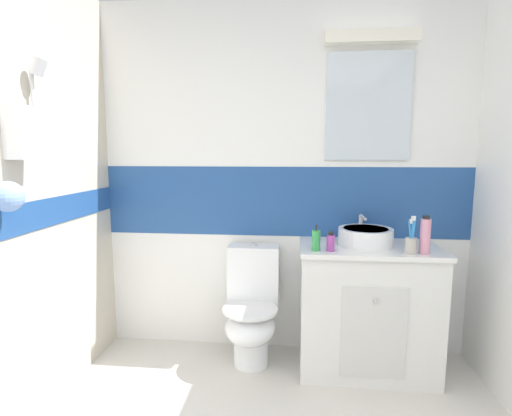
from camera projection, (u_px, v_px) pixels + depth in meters
name	position (u px, v px, depth m)	size (l,w,h in m)	color
wall_back_tiled	(285.00, 179.00, 2.84)	(3.20, 0.20, 2.50)	white
vanity_cabinet	(367.00, 308.00, 2.61)	(0.89, 0.53, 0.85)	silver
sink_basin	(365.00, 236.00, 2.56)	(0.35, 0.40, 0.18)	white
toilet	(252.00, 310.00, 2.70)	(0.37, 0.50, 0.81)	white
toothbrush_cup	(411.00, 243.00, 2.34)	(0.07, 0.07, 0.23)	#B2ADA3
soap_dispenser	(316.00, 240.00, 2.41)	(0.05, 0.05, 0.17)	green
lotion_bottle_short	(331.00, 242.00, 2.40)	(0.05, 0.05, 0.12)	#993F99
shampoo_bottle_tall	(425.00, 235.00, 2.34)	(0.06, 0.06, 0.23)	pink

